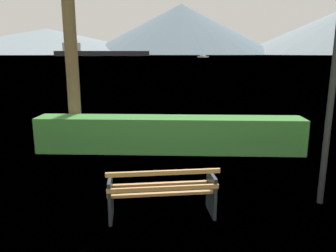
{
  "coord_description": "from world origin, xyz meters",
  "views": [
    {
      "loc": [
        0.29,
        -4.77,
        2.53
      ],
      "look_at": [
        0.0,
        2.52,
        0.9
      ],
      "focal_mm": 34.89,
      "sensor_mm": 36.0,
      "label": 1
    }
  ],
  "objects_px": {
    "fishing_boat_near": "(203,56)",
    "lamp_post": "(336,52)",
    "cargo_ship_large": "(95,52)",
    "park_bench": "(162,192)"
  },
  "relations": [
    {
      "from": "park_bench",
      "to": "cargo_ship_large",
      "type": "bearing_deg",
      "value": 104.7
    },
    {
      "from": "park_bench",
      "to": "fishing_boat_near",
      "type": "bearing_deg",
      "value": 86.08
    },
    {
      "from": "fishing_boat_near",
      "to": "lamp_post",
      "type": "bearing_deg",
      "value": -93.11
    },
    {
      "from": "lamp_post",
      "to": "cargo_ship_large",
      "type": "relative_size",
      "value": 0.05
    },
    {
      "from": "fishing_boat_near",
      "to": "park_bench",
      "type": "bearing_deg",
      "value": -93.92
    },
    {
      "from": "park_bench",
      "to": "lamp_post",
      "type": "xyz_separation_m",
      "value": [
        2.7,
        0.61,
        2.12
      ]
    },
    {
      "from": "cargo_ship_large",
      "to": "fishing_boat_near",
      "type": "distance_m",
      "value": 126.56
    },
    {
      "from": "cargo_ship_large",
      "to": "fishing_boat_near",
      "type": "bearing_deg",
      "value": -46.87
    },
    {
      "from": "cargo_ship_large",
      "to": "park_bench",
      "type": "bearing_deg",
      "value": -75.3
    },
    {
      "from": "park_bench",
      "to": "fishing_boat_near",
      "type": "distance_m",
      "value": 188.71
    }
  ]
}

